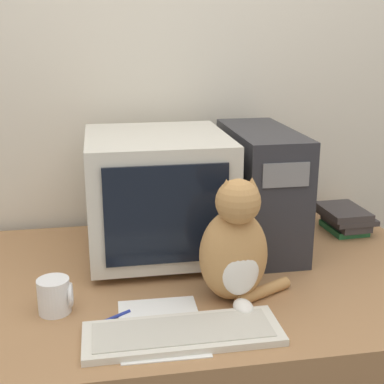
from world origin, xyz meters
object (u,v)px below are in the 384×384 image
(book_stack, at_px, (345,218))
(pen, at_px, (109,320))
(crt_monitor, at_px, (158,193))
(cat, at_px, (235,248))
(mug, at_px, (55,296))
(computer_tower, at_px, (260,188))
(keyboard, at_px, (183,333))

(book_stack, relative_size, pen, 1.76)
(crt_monitor, distance_m, pen, 0.50)
(cat, relative_size, book_stack, 1.72)
(pen, bearing_deg, cat, 9.62)
(crt_monitor, height_order, mug, crt_monitor)
(computer_tower, xyz_separation_m, book_stack, (0.35, 0.06, -0.15))
(book_stack, bearing_deg, crt_monitor, -173.72)
(keyboard, distance_m, mug, 0.36)
(cat, height_order, mug, cat)
(computer_tower, bearing_deg, pen, -140.52)
(book_stack, xyz_separation_m, mug, (-1.02, -0.43, -0.00))
(crt_monitor, distance_m, mug, 0.50)
(book_stack, distance_m, mug, 1.10)
(crt_monitor, height_order, computer_tower, computer_tower)
(cat, bearing_deg, mug, 174.20)
(keyboard, bearing_deg, crt_monitor, 89.78)
(mug, bearing_deg, computer_tower, 28.67)
(crt_monitor, relative_size, computer_tower, 0.99)
(crt_monitor, xyz_separation_m, pen, (-0.18, -0.42, -0.20))
(crt_monitor, bearing_deg, cat, -65.17)
(cat, bearing_deg, book_stack, 35.47)
(pen, distance_m, mug, 0.16)
(crt_monitor, height_order, keyboard, crt_monitor)
(pen, bearing_deg, mug, 151.65)
(crt_monitor, relative_size, cat, 1.35)
(cat, distance_m, pen, 0.38)
(mug, bearing_deg, keyboard, -29.78)
(crt_monitor, xyz_separation_m, mug, (-0.31, -0.35, -0.16))
(pen, bearing_deg, keyboard, -30.85)
(keyboard, relative_size, book_stack, 2.34)
(book_stack, bearing_deg, cat, -140.41)
(crt_monitor, relative_size, mug, 5.07)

